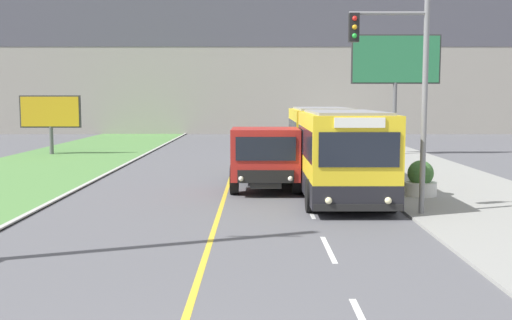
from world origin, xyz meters
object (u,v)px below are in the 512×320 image
object	(u,v)px
dump_truck	(265,158)
billboard_small	(50,113)
billboard_large	(396,64)
planter_round_near	(420,180)
traffic_light_mast	(403,80)
city_bus	(331,148)
car_distant	(267,142)
planter_round_second	(386,166)

from	to	relation	value
dump_truck	billboard_small	world-z (taller)	billboard_small
dump_truck	billboard_large	distance (m)	16.18
dump_truck	planter_round_near	bearing A→B (deg)	-19.61
traffic_light_mast	city_bus	bearing A→B (deg)	103.72
car_distant	planter_round_near	bearing A→B (deg)	-73.38
traffic_light_mast	planter_round_second	size ratio (longest dim) A/B	5.26
billboard_small	planter_round_second	distance (m)	21.24
car_distant	billboard_small	size ratio (longest dim) A/B	1.18
billboard_large	city_bus	bearing A→B (deg)	-112.51
billboard_large	billboard_small	xyz separation A→B (m)	(-20.69, 0.47, -2.95)
dump_truck	car_distant	bearing A→B (deg)	88.68
billboard_small	planter_round_second	world-z (taller)	billboard_small
car_distant	planter_round_second	size ratio (longest dim) A/B	3.64
planter_round_near	dump_truck	bearing A→B (deg)	160.39
car_distant	planter_round_second	distance (m)	13.08
traffic_light_mast	billboard_large	distance (m)	19.04
car_distant	traffic_light_mast	size ratio (longest dim) A/B	0.69
billboard_large	planter_round_second	size ratio (longest dim) A/B	6.05
city_bus	billboard_small	xyz separation A→B (m)	(-15.29, 13.51, 0.97)
car_distant	billboard_large	world-z (taller)	billboard_large
dump_truck	car_distant	world-z (taller)	dump_truck
dump_truck	car_distant	xyz separation A→B (m)	(0.34, 14.82, -0.52)
traffic_light_mast	billboard_small	world-z (taller)	traffic_light_mast
dump_truck	city_bus	bearing A→B (deg)	9.06
city_bus	traffic_light_mast	size ratio (longest dim) A/B	2.02
planter_round_near	billboard_large	bearing A→B (deg)	80.37
city_bus	billboard_large	world-z (taller)	billboard_large
billboard_large	billboard_small	bearing A→B (deg)	178.70
billboard_small	dump_truck	bearing A→B (deg)	-47.48
billboard_small	car_distant	bearing A→B (deg)	3.95
billboard_small	planter_round_near	size ratio (longest dim) A/B	3.00
city_bus	billboard_small	bearing A→B (deg)	138.54
city_bus	planter_round_second	xyz separation A→B (m)	(2.62, 2.25, -0.94)
car_distant	traffic_light_mast	xyz separation A→B (m)	(3.53, -19.91, 3.25)
car_distant	planter_round_near	distance (m)	17.44
car_distant	planter_round_second	bearing A→B (deg)	-68.41
traffic_light_mast	dump_truck	bearing A→B (deg)	127.23
city_bus	planter_round_near	xyz separation A→B (m)	(2.80, -2.30, -0.92)
billboard_large	planter_round_second	bearing A→B (deg)	-104.46
city_bus	car_distant	world-z (taller)	city_bus
traffic_light_mast	planter_round_near	xyz separation A→B (m)	(1.46, 3.20, -3.33)
planter_round_near	planter_round_second	world-z (taller)	planter_round_near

